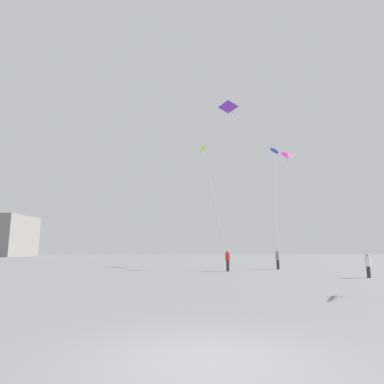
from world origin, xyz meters
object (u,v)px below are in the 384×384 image
(person_in_grey, at_px, (278,258))
(person_in_red, at_px, (228,259))
(kite_lime_diamond, at_px, (203,151))
(kite_cobalt_diamond, at_px, (275,151))
(person_in_white, at_px, (368,264))
(kite_violet_delta, at_px, (228,111))
(kite_magenta_diamond, at_px, (287,155))

(person_in_grey, relative_size, person_in_red, 1.01)
(person_in_grey, distance_m, kite_lime_diamond, 13.52)
(person_in_red, height_order, kite_lime_diamond, kite_lime_diamond)
(person_in_red, xyz_separation_m, kite_cobalt_diamond, (7.29, 10.28, 12.90))
(person_in_white, relative_size, person_in_red, 0.86)
(person_in_white, distance_m, kite_violet_delta, 16.29)
(person_in_red, xyz_separation_m, kite_magenta_diamond, (7.05, 4.68, 10.78))
(kite_lime_diamond, bearing_deg, person_in_white, -49.85)
(person_in_white, height_order, kite_cobalt_diamond, kite_cobalt_diamond)
(kite_lime_diamond, bearing_deg, person_in_grey, -19.27)
(person_in_white, xyz_separation_m, kite_magenta_diamond, (-1.41, 11.63, 10.92))
(person_in_white, bearing_deg, kite_magenta_diamond, 121.55)
(kite_violet_delta, bearing_deg, kite_cobalt_diamond, 59.22)
(person_in_red, distance_m, kite_violet_delta, 12.99)
(kite_violet_delta, height_order, kite_magenta_diamond, kite_violet_delta)
(person_in_red, relative_size, kite_cobalt_diamond, 0.14)
(person_in_white, relative_size, kite_magenta_diamond, 0.14)
(person_in_white, relative_size, kite_violet_delta, 0.12)
(person_in_white, distance_m, kite_lime_diamond, 19.68)
(kite_violet_delta, distance_m, kite_magenta_diamond, 9.77)
(person_in_white, xyz_separation_m, kite_lime_diamond, (-10.31, 12.22, 11.48))
(person_in_grey, height_order, kite_lime_diamond, kite_lime_diamond)
(kite_magenta_diamond, distance_m, kite_lime_diamond, 8.94)
(person_in_red, xyz_separation_m, kite_violet_delta, (0.07, -1.84, 12.86))
(person_in_grey, height_order, kite_cobalt_diamond, kite_cobalt_diamond)
(kite_cobalt_diamond, relative_size, kite_lime_diamond, 1.12)
(kite_violet_delta, bearing_deg, person_in_white, -31.40)
(person_in_red, relative_size, kite_lime_diamond, 0.16)
(person_in_red, distance_m, kite_magenta_diamond, 13.70)
(person_in_grey, distance_m, kite_magenta_diamond, 11.10)
(kite_cobalt_diamond, bearing_deg, person_in_grey, -106.40)
(kite_lime_diamond, bearing_deg, kite_cobalt_diamond, 28.70)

